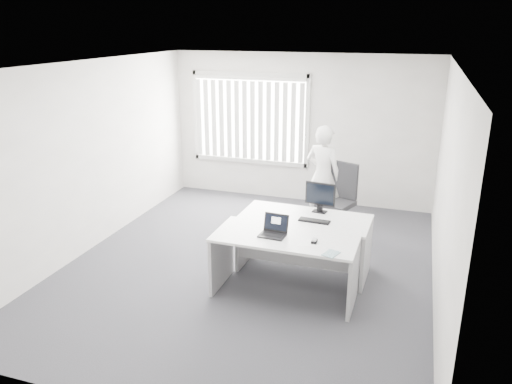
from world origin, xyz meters
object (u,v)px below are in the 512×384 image
(desk_near, at_px, (285,253))
(person, at_px, (323,176))
(office_chair, at_px, (337,211))
(monitor, at_px, (320,197))
(desk_far, at_px, (304,232))
(laptop, at_px, (272,227))

(desk_near, distance_m, person, 2.49)
(desk_near, height_order, office_chair, office_chair)
(desk_near, relative_size, office_chair, 1.54)
(desk_near, height_order, monitor, monitor)
(desk_far, xyz_separation_m, monitor, (0.15, 0.25, 0.44))
(desk_near, xyz_separation_m, person, (-0.02, 2.48, 0.28))
(desk_far, xyz_separation_m, person, (-0.09, 1.75, 0.29))
(desk_far, relative_size, office_chair, 1.54)
(laptop, bearing_deg, desk_far, 77.77)
(office_chair, bearing_deg, desk_far, -76.99)
(desk_near, xyz_separation_m, monitor, (0.23, 0.97, 0.43))
(office_chair, bearing_deg, laptop, -79.95)
(desk_far, distance_m, office_chair, 1.55)
(person, bearing_deg, desk_near, 108.00)
(desk_far, bearing_deg, desk_near, -94.28)
(desk_near, distance_m, laptop, 0.39)
(person, relative_size, monitor, 4.06)
(office_chair, bearing_deg, person, 163.02)
(desk_far, relative_size, monitor, 4.17)
(desk_near, relative_size, laptop, 5.59)
(monitor, bearing_deg, laptop, -102.59)
(desk_far, distance_m, person, 1.78)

